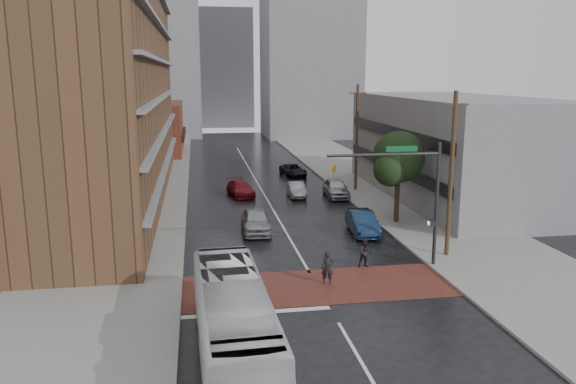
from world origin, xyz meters
TOP-DOWN VIEW (x-y plane):
  - ground at (0.00, 0.00)m, footprint 160.00×160.00m
  - crosswalk at (0.00, 0.50)m, footprint 14.00×5.00m
  - sidewalk_west at (-11.50, 25.00)m, footprint 9.00×90.00m
  - sidewalk_east at (11.50, 25.00)m, footprint 9.00×90.00m
  - apartment_block at (-14.00, 24.00)m, footprint 10.00×44.00m
  - storefront_west at (-12.00, 54.00)m, footprint 8.00×16.00m
  - building_east at (16.50, 20.00)m, footprint 11.00×26.00m
  - distant_tower_west at (-14.00, 78.00)m, footprint 18.00×16.00m
  - distant_tower_east at (14.00, 72.00)m, footprint 16.00×14.00m
  - distant_tower_center at (0.00, 95.00)m, footprint 12.00×10.00m
  - street_tree at (8.52, 12.03)m, footprint 4.20×4.10m
  - signal_mast at (5.85, 2.50)m, footprint 6.50×0.30m
  - utility_pole_near at (8.80, 4.00)m, footprint 1.60×0.26m
  - utility_pole_far at (8.80, 24.00)m, footprint 1.60×0.26m
  - transit_bus at (-4.83, -6.48)m, footprint 3.00×11.38m
  - pedestrian_a at (0.60, 0.73)m, footprint 0.73×0.54m
  - pedestrian_b at (3.36, 3.00)m, footprint 0.88×0.70m
  - car_travel_a at (-2.09, 11.30)m, footprint 2.18×5.03m
  - car_travel_b at (2.78, 22.40)m, footprint 1.46×3.97m
  - car_travel_c at (-2.19, 23.56)m, footprint 2.65×4.91m
  - suv_travel at (4.31, 32.84)m, footprint 2.69×4.85m
  - car_parked_near at (5.20, 9.68)m, footprint 1.94×4.77m
  - car_parked_mid at (5.44, 10.00)m, footprint 2.11×4.60m
  - car_parked_far at (6.30, 21.66)m, footprint 2.17×4.92m

SIDE VIEW (x-z plane):
  - ground at x=0.00m, z-range 0.00..0.00m
  - crosswalk at x=0.00m, z-range 0.00..0.02m
  - sidewalk_west at x=-11.50m, z-range 0.00..0.15m
  - sidewalk_east at x=11.50m, z-range 0.00..0.15m
  - suv_travel at x=4.31m, z-range 0.00..1.28m
  - car_travel_b at x=2.78m, z-range 0.00..1.30m
  - car_parked_mid at x=5.44m, z-range 0.00..1.30m
  - car_travel_c at x=-2.19m, z-range 0.00..1.35m
  - car_parked_near at x=5.20m, z-range 0.00..1.54m
  - car_parked_far at x=6.30m, z-range 0.00..1.64m
  - car_travel_a at x=-2.09m, z-range 0.00..1.69m
  - pedestrian_b at x=3.36m, z-range 0.00..1.74m
  - pedestrian_a at x=0.60m, z-range 0.00..1.82m
  - transit_bus at x=-4.83m, z-range 0.00..3.15m
  - storefront_west at x=-12.00m, z-range 0.00..7.00m
  - building_east at x=16.50m, z-range 0.00..9.00m
  - signal_mast at x=5.85m, z-range 1.13..8.33m
  - street_tree at x=8.52m, z-range 1.28..8.18m
  - utility_pole_near at x=8.80m, z-range 0.14..10.14m
  - utility_pole_far at x=8.80m, z-range 0.14..10.14m
  - distant_tower_center at x=0.00m, z-range 0.00..24.00m
  - apartment_block at x=-14.00m, z-range 0.00..28.00m
  - distant_tower_west at x=-14.00m, z-range 0.00..32.00m
  - distant_tower_east at x=14.00m, z-range 0.00..36.00m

